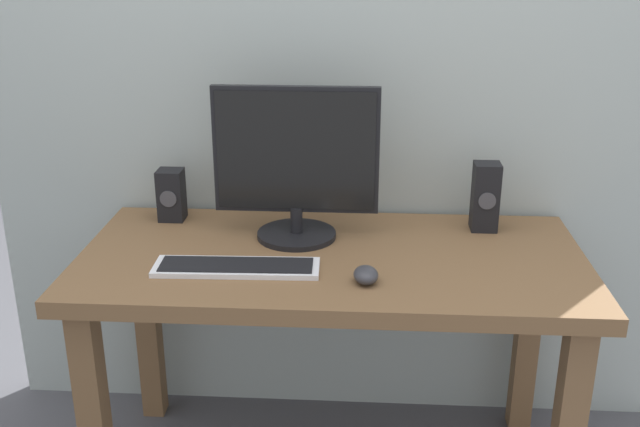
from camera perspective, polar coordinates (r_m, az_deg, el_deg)
desk at (r=2.12m, az=0.89°, el=-5.84°), size 1.42×0.68×0.74m
monitor at (r=2.12m, az=-1.86°, el=3.85°), size 0.48×0.23×0.45m
keyboard_primary at (r=1.99m, az=-6.46°, el=-4.13°), size 0.44×0.13×0.02m
mouse at (r=1.90m, az=3.56°, el=-4.75°), size 0.07×0.09×0.04m
speaker_right at (r=2.27m, az=12.64°, el=1.26°), size 0.08×0.08×0.21m
speaker_left at (r=2.35m, az=-11.40°, el=1.42°), size 0.08×0.08×0.16m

